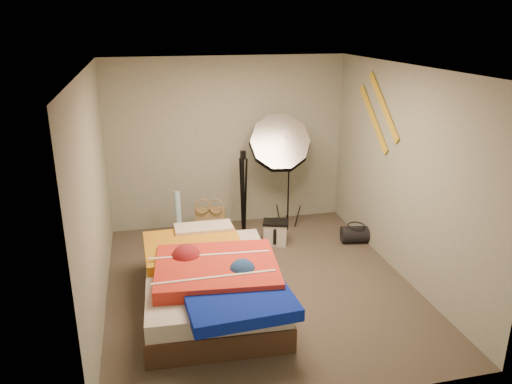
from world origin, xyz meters
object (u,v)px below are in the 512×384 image
object	(u,v)px
camera_case	(275,233)
camera_tripod	(243,187)
tote_bag	(210,222)
duffel_bag	(355,234)
wrapping_roll	(178,218)
bed	(212,281)
photo_umbrella	(280,144)

from	to	relation	value
camera_case	camera_tripod	distance (m)	0.81
tote_bag	camera_case	size ratio (longest dim) A/B	1.37
duffel_bag	wrapping_roll	bearing A→B (deg)	175.97
tote_bag	camera_case	world-z (taller)	tote_bag
wrapping_roll	duffel_bag	size ratio (longest dim) A/B	1.89
bed	photo_umbrella	distance (m)	2.44
camera_case	photo_umbrella	world-z (taller)	photo_umbrella
camera_case	photo_umbrella	xyz separation A→B (m)	(0.17, 0.45, 1.16)
camera_case	camera_tripod	bearing A→B (deg)	145.25
wrapping_roll	camera_tripod	xyz separation A→B (m)	(0.94, 0.10, 0.34)
camera_case	bed	size ratio (longest dim) A/B	0.14
duffel_bag	camera_case	bearing A→B (deg)	178.80
wrapping_roll	tote_bag	bearing A→B (deg)	13.97
wrapping_roll	duffel_bag	world-z (taller)	wrapping_roll
bed	camera_tripod	xyz separation A→B (m)	(0.74, 1.84, 0.42)
duffel_bag	camera_tripod	xyz separation A→B (m)	(-1.46, 0.68, 0.59)
wrapping_roll	bed	xyz separation A→B (m)	(0.20, -1.74, -0.07)
duffel_bag	photo_umbrella	world-z (taller)	photo_umbrella
duffel_bag	photo_umbrella	size ratio (longest dim) A/B	0.21
wrapping_roll	camera_case	world-z (taller)	wrapping_roll
duffel_bag	camera_tripod	world-z (taller)	camera_tripod
wrapping_roll	duffel_bag	xyz separation A→B (m)	(2.40, -0.58, -0.25)
wrapping_roll	duffel_bag	bearing A→B (deg)	-13.48
bed	photo_umbrella	size ratio (longest dim) A/B	1.21
duffel_bag	camera_tripod	distance (m)	1.72
camera_case	duffel_bag	bearing A→B (deg)	7.66
duffel_bag	bed	bearing A→B (deg)	-142.66
photo_umbrella	duffel_bag	bearing A→B (deg)	-34.97
tote_bag	camera_case	distance (m)	0.97
tote_bag	camera_tripod	bearing A→B (deg)	13.21
tote_bag	bed	size ratio (longest dim) A/B	0.19
wrapping_roll	photo_umbrella	distance (m)	1.74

